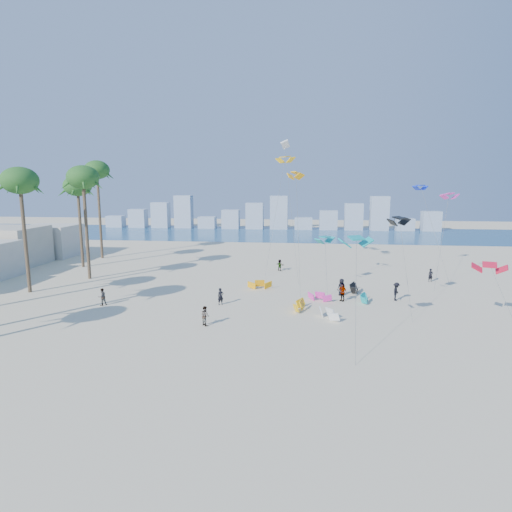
# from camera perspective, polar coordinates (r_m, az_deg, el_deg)

# --- Properties ---
(ground) EXTENTS (220.00, 220.00, 0.00)m
(ground) POSITION_cam_1_polar(r_m,az_deg,el_deg) (29.79, -9.52, -13.81)
(ground) COLOR beige
(ground) RESTS_ON ground
(ocean) EXTENTS (220.00, 220.00, 0.00)m
(ocean) POSITION_cam_1_polar(r_m,az_deg,el_deg) (99.20, 1.92, 3.01)
(ocean) COLOR navy
(ocean) RESTS_ON ground
(kitesurfer_near) EXTENTS (0.72, 0.66, 1.66)m
(kitesurfer_near) POSITION_cam_1_polar(r_m,az_deg,el_deg) (42.04, -4.75, -5.42)
(kitesurfer_near) COLOR black
(kitesurfer_near) RESTS_ON ground
(kitesurfer_mid) EXTENTS (1.02, 1.01, 1.66)m
(kitesurfer_mid) POSITION_cam_1_polar(r_m,az_deg,el_deg) (36.34, -6.84, -7.93)
(kitesurfer_mid) COLOR gray
(kitesurfer_mid) RESTS_ON ground
(kitesurfers_far) EXTENTS (35.57, 19.55, 1.88)m
(kitesurfers_far) POSITION_cam_1_polar(r_m,az_deg,el_deg) (46.79, 7.86, -3.83)
(kitesurfers_far) COLOR black
(kitesurfers_far) RESTS_ON ground
(grounded_kites) EXTENTS (13.32, 12.34, 0.88)m
(grounded_kites) POSITION_cam_1_polar(r_m,az_deg,el_deg) (43.89, 8.41, -5.38)
(grounded_kites) COLOR yellow
(grounded_kites) RESTS_ON ground
(flying_kites) EXTENTS (22.98, 33.25, 17.25)m
(flying_kites) POSITION_cam_1_polar(r_m,az_deg,el_deg) (47.98, 12.07, 8.51)
(flying_kites) COLOR #0D9FA2
(flying_kites) RESTS_ON ground
(palm_row) EXTENTS (8.99, 44.80, 15.13)m
(palm_row) POSITION_cam_1_polar(r_m,az_deg,el_deg) (51.62, -28.73, 8.26)
(palm_row) COLOR brown
(palm_row) RESTS_ON ground
(distant_skyline) EXTENTS (85.00, 3.00, 8.40)m
(distant_skyline) POSITION_cam_1_polar(r_m,az_deg,el_deg) (108.90, 1.73, 5.26)
(distant_skyline) COLOR #9EADBF
(distant_skyline) RESTS_ON ground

